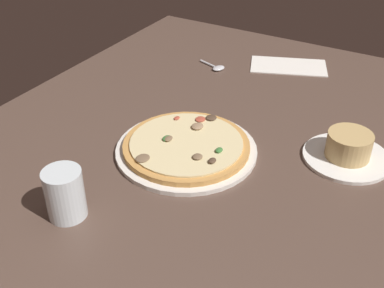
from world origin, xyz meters
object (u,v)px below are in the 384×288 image
(ramekin_on_saucer, at_px, (348,150))
(paper_menu, at_px, (288,66))
(water_glass, at_px, (65,197))
(spoon, at_px, (216,67))
(pizza_main, at_px, (186,147))

(ramekin_on_saucer, bearing_deg, paper_menu, -144.14)
(water_glass, distance_m, paper_menu, 0.83)
(ramekin_on_saucer, xyz_separation_m, paper_menu, (-0.38, -0.28, -0.02))
(ramekin_on_saucer, height_order, water_glass, water_glass)
(water_glass, relative_size, spoon, 1.04)
(ramekin_on_saucer, bearing_deg, water_glass, -42.49)
(pizza_main, height_order, paper_menu, pizza_main)
(pizza_main, height_order, water_glass, water_glass)
(water_glass, distance_m, spoon, 0.70)
(pizza_main, bearing_deg, paper_menu, 176.44)
(pizza_main, bearing_deg, ramekin_on_saucer, 115.55)
(water_glass, xyz_separation_m, spoon, (-0.70, -0.06, -0.04))
(water_glass, bearing_deg, paper_menu, 171.75)
(pizza_main, relative_size, paper_menu, 1.41)
(water_glass, relative_size, paper_menu, 0.44)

